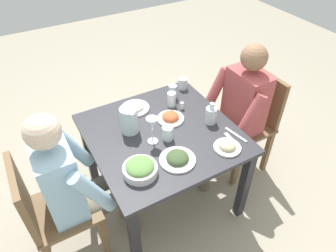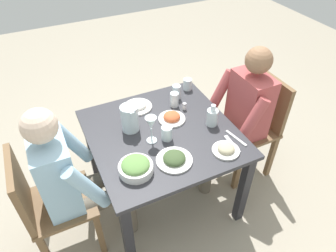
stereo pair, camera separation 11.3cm
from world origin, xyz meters
name	(u,v)px [view 1 (the left image)]	position (x,y,z in m)	size (l,w,h in m)	color
ground_plane	(163,195)	(0.00, 0.00, 0.00)	(8.00, 8.00, 0.00)	#9E937F
dining_table	(162,143)	(0.00, 0.00, 0.60)	(0.97, 0.97, 0.70)	#2D2D33
chair_near	(252,118)	(-0.01, -0.83, 0.50)	(0.40, 0.40, 0.88)	brown
chair_far	(49,210)	(-0.09, 0.83, 0.50)	(0.40, 0.40, 0.88)	brown
diner_near	(235,111)	(-0.01, -0.63, 0.65)	(0.48, 0.53, 1.18)	#B24C4C
diner_far	(77,181)	(-0.09, 0.63, 0.65)	(0.48, 0.53, 1.18)	#9EC6E0
water_pitcher	(129,120)	(0.12, 0.18, 0.80)	(0.16, 0.12, 0.19)	silver
salad_bowl	(140,168)	(-0.26, 0.29, 0.74)	(0.21, 0.21, 0.09)	white
plate_rice_curry	(171,117)	(0.09, -0.12, 0.72)	(0.19, 0.19, 0.06)	white
plate_yoghurt	(135,107)	(0.33, 0.05, 0.72)	(0.21, 0.21, 0.05)	white
plate_beans	(227,146)	(-0.35, -0.29, 0.72)	(0.18, 0.18, 0.05)	white
plate_dolmas	(177,158)	(-0.28, 0.05, 0.72)	(0.23, 0.23, 0.06)	white
water_glass_by_pitcher	(172,99)	(0.23, -0.21, 0.76)	(0.06, 0.06, 0.11)	silver
water_glass_near_right	(168,133)	(-0.08, 0.00, 0.75)	(0.07, 0.07, 0.10)	silver
water_glass_far_left	(173,92)	(0.32, -0.27, 0.76)	(0.07, 0.07, 0.11)	silver
water_glass_center	(183,84)	(0.39, -0.40, 0.75)	(0.07, 0.07, 0.09)	silver
wine_glass	(152,125)	(-0.05, 0.10, 0.84)	(0.08, 0.08, 0.20)	silver
oil_carafe	(211,116)	(-0.07, -0.35, 0.76)	(0.08, 0.08, 0.16)	silver
salt_shaker	(182,106)	(0.16, -0.26, 0.73)	(0.03, 0.03, 0.05)	white
fork_near	(233,141)	(-0.31, -0.36, 0.70)	(0.17, 0.03, 0.01)	silver
knife_near	(236,135)	(-0.27, -0.42, 0.70)	(0.18, 0.02, 0.01)	silver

